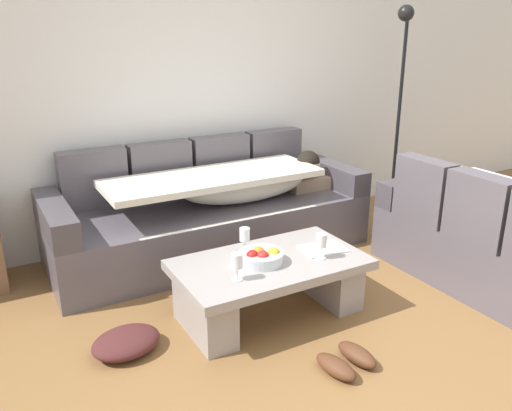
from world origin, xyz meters
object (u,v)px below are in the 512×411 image
(couch_near_window, at_px, (507,243))
(wine_glass_near_left, at_px, (237,262))
(couch_along_wall, at_px, (214,213))
(crumpled_garment, at_px, (126,342))
(pair_of_shoes, at_px, (347,361))
(floor_lamp, at_px, (399,102))
(wine_glass_far_back, at_px, (245,235))
(open_magazine, at_px, (323,249))
(fruit_bowl, at_px, (261,257))
(wine_glass_near_right, at_px, (321,242))
(coffee_table, at_px, (270,280))

(couch_near_window, xyz_separation_m, wine_glass_near_left, (-1.95, 0.35, 0.16))
(couch_along_wall, distance_m, crumpled_garment, 1.52)
(couch_along_wall, height_order, pair_of_shoes, couch_along_wall)
(floor_lamp, bearing_deg, wine_glass_far_back, -158.28)
(floor_lamp, relative_size, pair_of_shoes, 6.00)
(couch_near_window, height_order, floor_lamp, floor_lamp)
(couch_near_window, bearing_deg, floor_lamp, -12.42)
(open_magazine, distance_m, floor_lamp, 2.03)
(fruit_bowl, xyz_separation_m, pair_of_shoes, (0.14, -0.69, -0.38))
(wine_glass_far_back, bearing_deg, pair_of_shoes, -80.32)
(fruit_bowl, distance_m, floor_lamp, 2.39)
(couch_near_window, distance_m, wine_glass_near_right, 1.41)
(wine_glass_near_right, relative_size, open_magazine, 0.59)
(crumpled_garment, bearing_deg, wine_glass_far_back, 9.94)
(couch_near_window, distance_m, crumpled_garment, 2.65)
(wine_glass_near_left, bearing_deg, pair_of_shoes, -56.04)
(couch_along_wall, bearing_deg, couch_near_window, -46.20)
(fruit_bowl, relative_size, wine_glass_far_back, 1.69)
(wine_glass_far_back, distance_m, pair_of_shoes, 1.01)
(floor_lamp, bearing_deg, pair_of_shoes, -138.04)
(coffee_table, bearing_deg, couch_near_window, -16.48)
(floor_lamp, height_order, crumpled_garment, floor_lamp)
(wine_glass_near_right, height_order, floor_lamp, floor_lamp)
(pair_of_shoes, bearing_deg, fruit_bowl, 101.61)
(couch_near_window, height_order, wine_glass_near_left, couch_near_window)
(wine_glass_near_right, xyz_separation_m, crumpled_garment, (-1.23, 0.18, -0.44))
(open_magazine, bearing_deg, floor_lamp, 39.72)
(couch_near_window, bearing_deg, open_magazine, 69.90)
(fruit_bowl, distance_m, wine_glass_far_back, 0.21)
(couch_near_window, xyz_separation_m, open_magazine, (-1.26, 0.46, 0.05))
(fruit_bowl, height_order, floor_lamp, floor_lamp)
(open_magazine, bearing_deg, couch_near_window, -13.61)
(open_magazine, distance_m, crumpled_garment, 1.36)
(wine_glass_far_back, xyz_separation_m, crumpled_garment, (-0.86, -0.15, -0.44))
(wine_glass_near_right, relative_size, crumpled_garment, 0.42)
(wine_glass_far_back, xyz_separation_m, pair_of_shoes, (0.15, -0.89, -0.45))
(wine_glass_near_left, bearing_deg, coffee_table, 24.30)
(couch_near_window, relative_size, open_magazine, 6.39)
(couch_near_window, distance_m, pair_of_shoes, 1.61)
(fruit_bowl, xyz_separation_m, wine_glass_near_left, (-0.24, -0.13, 0.07))
(coffee_table, height_order, wine_glass_near_right, wine_glass_near_right)
(couch_near_window, height_order, crumpled_garment, couch_near_window)
(wine_glass_near_right, xyz_separation_m, pair_of_shoes, (-0.22, -0.57, -0.45))
(couch_near_window, relative_size, wine_glass_near_left, 10.78)
(wine_glass_far_back, xyz_separation_m, open_magazine, (0.47, -0.22, -0.11))
(fruit_bowl, relative_size, crumpled_garment, 0.70)
(couch_along_wall, height_order, open_magazine, couch_along_wall)
(couch_along_wall, height_order, crumpled_garment, couch_along_wall)
(floor_lamp, xyz_separation_m, crumpled_garment, (-2.91, -0.97, -1.06))
(open_magazine, bearing_deg, pair_of_shoes, -108.75)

